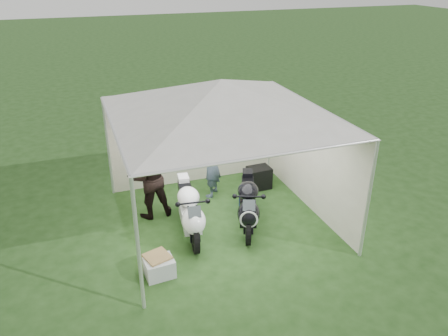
{
  "coord_description": "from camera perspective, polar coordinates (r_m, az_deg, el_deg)",
  "views": [
    {
      "loc": [
        -2.58,
        -7.38,
        4.92
      ],
      "look_at": [
        0.17,
        0.35,
        1.04
      ],
      "focal_mm": 35.0,
      "sensor_mm": 36.0,
      "label": 1
    }
  ],
  "objects": [
    {
      "name": "person_blue_jacket",
      "position": [
        9.86,
        -1.62,
        0.57
      ],
      "size": [
        0.64,
        0.69,
        1.59
      ],
      "primitive_type": "imported",
      "rotation": [
        0.0,
        0.0,
        -2.19
      ],
      "color": "slate",
      "rests_on": "ground"
    },
    {
      "name": "crate_0",
      "position": [
        7.77,
        -8.43,
        -12.77
      ],
      "size": [
        0.52,
        0.42,
        0.33
      ],
      "primitive_type": "cube",
      "rotation": [
        0.0,
        0.0,
        0.08
      ],
      "color": "#B0B5B8",
      "rests_on": "ground"
    },
    {
      "name": "motorcycle_black",
      "position": [
        8.77,
        3.16,
        -4.75
      ],
      "size": [
        0.94,
        1.84,
        0.95
      ],
      "rotation": [
        0.0,
        0.0,
        -0.37
      ],
      "color": "black",
      "rests_on": "ground"
    },
    {
      "name": "paddock_stand",
      "position": [
        9.73,
        3.0,
        -4.19
      ],
      "size": [
        0.41,
        0.33,
        0.26
      ],
      "primitive_type": "cube",
      "rotation": [
        0.0,
        0.0,
        -0.37
      ],
      "color": "#2739B8",
      "rests_on": "ground"
    },
    {
      "name": "equipment_box",
      "position": [
        10.44,
        4.58,
        -1.25
      ],
      "size": [
        0.54,
        0.44,
        0.52
      ],
      "primitive_type": "cube",
      "rotation": [
        0.0,
        0.0,
        0.04
      ],
      "color": "black",
      "rests_on": "ground"
    },
    {
      "name": "person_dark_jacket",
      "position": [
        9.12,
        -9.77,
        -1.18
      ],
      "size": [
        0.92,
        0.74,
        1.81
      ],
      "primitive_type": "imported",
      "rotation": [
        0.0,
        0.0,
        3.21
      ],
      "color": "black",
      "rests_on": "ground"
    },
    {
      "name": "canopy_tent",
      "position": [
        8.19,
        -0.39,
        8.7
      ],
      "size": [
        5.66,
        5.66,
        3.0
      ],
      "color": "silver",
      "rests_on": "ground"
    },
    {
      "name": "motorcycle_white",
      "position": [
        8.55,
        -4.47,
        -5.59
      ],
      "size": [
        0.58,
        1.97,
        0.97
      ],
      "rotation": [
        0.0,
        0.0,
        -0.12
      ],
      "color": "black",
      "rests_on": "ground"
    },
    {
      "name": "ground",
      "position": [
        9.24,
        -0.27,
        -6.85
      ],
      "size": [
        80.0,
        80.0,
        0.0
      ],
      "primitive_type": "plane",
      "color": "#1F4015",
      "rests_on": "ground"
    },
    {
      "name": "crate_1",
      "position": [
        7.82,
        -8.62,
        -12.3
      ],
      "size": [
        0.5,
        0.5,
        0.36
      ],
      "primitive_type": "cube",
      "rotation": [
        0.0,
        0.0,
        0.3
      ],
      "color": "olive",
      "rests_on": "ground"
    }
  ]
}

